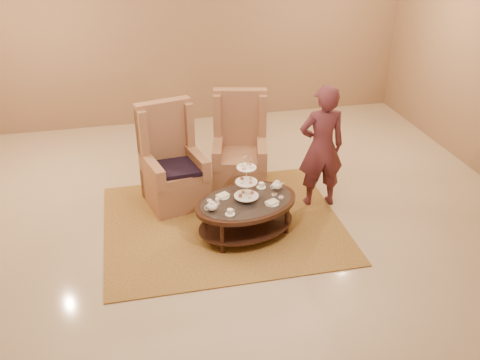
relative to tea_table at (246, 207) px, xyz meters
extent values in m
plane|color=beige|center=(-0.12, 0.03, -0.40)|extent=(8.00, 8.00, 0.00)
cube|color=beige|center=(-0.12, 0.03, -0.40)|extent=(8.00, 8.00, 0.02)
cube|color=#9A7454|center=(-0.12, 4.03, 1.35)|extent=(8.00, 0.04, 3.50)
cube|color=#AC893D|center=(-0.24, 0.29, -0.39)|extent=(3.06, 2.56, 0.02)
cylinder|color=black|center=(-0.38, -0.35, -0.19)|extent=(0.07, 0.07, 0.43)
cylinder|color=black|center=(0.50, -0.11, -0.19)|extent=(0.07, 0.07, 0.43)
cylinder|color=black|center=(-0.50, 0.11, -0.19)|extent=(0.07, 0.07, 0.43)
cylinder|color=black|center=(0.38, 0.35, -0.19)|extent=(0.07, 0.07, 0.43)
cylinder|color=white|center=(0.00, 0.00, 0.36)|extent=(0.01, 0.01, 0.54)
torus|color=white|center=(0.00, 0.00, 0.63)|extent=(0.14, 0.04, 0.14)
cylinder|color=white|center=(0.00, 0.00, 0.16)|extent=(0.37, 0.37, 0.01)
cylinder|color=white|center=(0.00, 0.00, 0.35)|extent=(0.33, 0.33, 0.01)
cylinder|color=white|center=(0.00, 0.00, 0.55)|extent=(0.29, 0.29, 0.01)
cylinder|color=#D1736B|center=(0.08, 0.02, 0.18)|extent=(0.05, 0.05, 0.03)
cylinder|color=tan|center=(-0.02, 0.08, 0.18)|extent=(0.05, 0.05, 0.03)
cylinder|color=brown|center=(-0.08, -0.02, 0.18)|extent=(0.05, 0.05, 0.03)
cylinder|color=beige|center=(0.02, -0.08, 0.18)|extent=(0.05, 0.05, 0.03)
ellipsoid|color=tan|center=(0.06, 0.04, 0.37)|extent=(0.06, 0.06, 0.03)
ellipsoid|color=brown|center=(-0.04, 0.06, 0.37)|extent=(0.06, 0.06, 0.03)
ellipsoid|color=beige|center=(-0.06, -0.04, 0.37)|extent=(0.06, 0.06, 0.03)
ellipsoid|color=#D1736B|center=(0.04, -0.06, 0.37)|extent=(0.06, 0.06, 0.03)
cube|color=brown|center=(0.04, 0.05, 0.56)|extent=(0.06, 0.04, 0.02)
cube|color=beige|center=(-0.05, 0.04, 0.56)|extent=(0.06, 0.04, 0.02)
cube|color=#D1736B|center=(-0.04, -0.05, 0.56)|extent=(0.06, 0.04, 0.02)
cube|color=tan|center=(0.05, -0.04, 0.56)|extent=(0.06, 0.04, 0.02)
ellipsoid|color=white|center=(-0.45, -0.15, 0.15)|extent=(0.16, 0.16, 0.10)
cylinder|color=white|center=(-0.45, -0.15, 0.21)|extent=(0.07, 0.07, 0.01)
sphere|color=white|center=(-0.45, -0.15, 0.22)|extent=(0.03, 0.03, 0.02)
cone|color=white|center=(-0.37, -0.13, 0.16)|extent=(0.08, 0.05, 0.06)
torus|color=white|center=(-0.52, -0.16, 0.15)|extent=(0.07, 0.03, 0.07)
ellipsoid|color=white|center=(0.45, 0.18, 0.15)|extent=(0.16, 0.16, 0.10)
cylinder|color=white|center=(0.45, 0.18, 0.21)|extent=(0.07, 0.07, 0.01)
sphere|color=white|center=(0.45, 0.18, 0.22)|extent=(0.03, 0.03, 0.02)
cone|color=white|center=(0.52, 0.20, 0.16)|extent=(0.08, 0.05, 0.06)
torus|color=white|center=(0.38, 0.16, 0.15)|extent=(0.07, 0.03, 0.07)
cylinder|color=white|center=(-0.26, -0.27, 0.10)|extent=(0.15, 0.15, 0.01)
cylinder|color=white|center=(-0.26, -0.27, 0.13)|extent=(0.08, 0.08, 0.06)
torus|color=white|center=(-0.22, -0.26, 0.13)|extent=(0.04, 0.02, 0.04)
cylinder|color=white|center=(0.26, 0.27, 0.10)|extent=(0.15, 0.15, 0.01)
cylinder|color=white|center=(0.26, 0.27, 0.13)|extent=(0.08, 0.08, 0.06)
torus|color=white|center=(0.30, 0.28, 0.13)|extent=(0.04, 0.02, 0.04)
cylinder|color=white|center=(-0.27, 0.15, 0.10)|extent=(0.21, 0.21, 0.01)
cube|color=beige|center=(-0.27, 0.15, 0.11)|extent=(0.18, 0.17, 0.02)
cylinder|color=white|center=(0.29, -0.15, 0.10)|extent=(0.21, 0.21, 0.01)
cube|color=beige|center=(0.29, -0.15, 0.11)|extent=(0.18, 0.17, 0.02)
cylinder|color=white|center=(-0.36, 0.01, 0.12)|extent=(0.06, 0.06, 0.06)
cylinder|color=white|center=(0.44, -0.04, 0.10)|extent=(0.07, 0.07, 0.02)
cylinder|color=#D1736B|center=(0.44, -0.04, 0.11)|extent=(0.05, 0.05, 0.01)
cylinder|color=white|center=(0.37, 0.04, 0.10)|extent=(0.07, 0.07, 0.02)
cylinder|color=brown|center=(0.37, 0.04, 0.11)|extent=(0.05, 0.05, 0.01)
cylinder|color=white|center=(-0.45, 0.08, 0.10)|extent=(0.07, 0.07, 0.02)
cylinder|color=beige|center=(-0.45, 0.08, 0.11)|extent=(0.05, 0.05, 0.01)
cube|color=#A16C4B|center=(-0.77, 0.95, -0.17)|extent=(0.91, 0.91, 0.45)
cube|color=#A16C4B|center=(-0.76, 0.90, 0.11)|extent=(0.78, 0.78, 0.11)
cube|color=#A16C4B|center=(-0.85, 1.26, 0.30)|extent=(0.77, 0.32, 1.40)
cube|color=#A16C4B|center=(-1.15, 1.14, 0.62)|extent=(0.16, 0.26, 0.65)
cube|color=#A16C4B|center=(-0.52, 1.29, 0.62)|extent=(0.16, 0.26, 0.65)
cube|color=#A16C4B|center=(-1.06, 0.83, 0.19)|extent=(0.29, 0.69, 0.28)
cube|color=#A16C4B|center=(-0.46, 0.98, 0.19)|extent=(0.29, 0.69, 0.28)
cube|color=black|center=(-0.75, 0.87, 0.18)|extent=(0.64, 0.60, 0.06)
cube|color=#A16C4B|center=(0.19, 1.20, -0.17)|extent=(0.91, 0.91, 0.45)
cube|color=#A16C4B|center=(0.18, 1.15, 0.11)|extent=(0.77, 0.77, 0.11)
cube|color=#A16C4B|center=(0.26, 1.50, 0.30)|extent=(0.77, 0.32, 1.40)
cube|color=#A16C4B|center=(-0.06, 1.53, 0.62)|extent=(0.16, 0.26, 0.65)
cube|color=#A16C4B|center=(0.57, 1.38, 0.62)|extent=(0.16, 0.26, 0.65)
cube|color=#A16C4B|center=(-0.13, 1.22, 0.19)|extent=(0.28, 0.69, 0.28)
cube|color=#A16C4B|center=(0.48, 1.07, 0.19)|extent=(0.28, 0.69, 0.28)
imported|color=#52232A|center=(1.15, 0.52, 0.46)|extent=(0.64, 0.43, 1.72)
camera|label=1|loc=(-1.33, -5.50, 3.44)|focal=40.00mm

